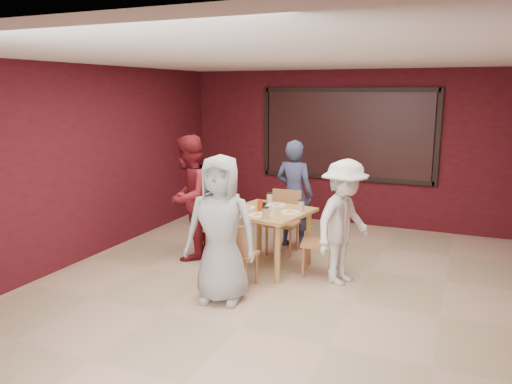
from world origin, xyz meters
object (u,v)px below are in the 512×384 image
at_px(chair_right, 324,239).
at_px(dining_table, 268,218).
at_px(diner_front, 221,229).
at_px(diner_right, 344,222).
at_px(chair_front, 237,252).
at_px(diner_left, 189,197).
at_px(diner_back, 294,194).
at_px(chair_back, 284,218).
at_px(chair_left, 220,225).

bearing_deg(chair_right, dining_table, -177.99).
height_order(chair_right, diner_front, diner_front).
relative_size(diner_front, diner_right, 1.08).
distance_m(chair_front, diner_front, 0.55).
bearing_deg(diner_left, diner_back, 123.40).
bearing_deg(dining_table, chair_back, 92.55).
distance_m(chair_right, diner_back, 1.34).
xyz_separation_m(dining_table, chair_left, (-0.78, 0.09, -0.21)).
bearing_deg(dining_table, chair_left, 173.66).
height_order(diner_front, diner_left, diner_left).
xyz_separation_m(diner_front, diner_right, (1.17, 1.12, -0.07)).
relative_size(diner_left, diner_right, 1.13).
bearing_deg(diner_right, chair_right, 81.97).
height_order(chair_back, diner_front, diner_front).
height_order(diner_front, diner_right, diner_front).
distance_m(chair_front, chair_left, 1.17).
relative_size(chair_right, diner_right, 0.56).
xyz_separation_m(diner_front, diner_left, (-1.14, 1.21, 0.04)).
bearing_deg(chair_back, chair_right, -41.38).
relative_size(chair_front, diner_left, 0.47).
relative_size(chair_left, diner_right, 0.56).
xyz_separation_m(chair_left, diner_right, (1.87, -0.21, 0.29)).
height_order(chair_front, chair_back, chair_back).
bearing_deg(chair_right, diner_back, 126.94).
relative_size(chair_back, diner_left, 0.52).
bearing_deg(diner_left, diner_front, 35.29).
bearing_deg(diner_left, chair_back, 115.46).
distance_m(diner_front, diner_left, 1.66).
relative_size(chair_back, chair_right, 1.05).
distance_m(diner_front, diner_back, 2.31).
bearing_deg(diner_left, diner_right, 79.57).
distance_m(chair_right, diner_front, 1.58).
bearing_deg(chair_right, chair_front, -134.85).
bearing_deg(dining_table, diner_right, -6.39).
bearing_deg(diner_front, chair_back, 78.74).
xyz_separation_m(chair_right, diner_right, (0.29, -0.15, 0.29)).
bearing_deg(chair_front, chair_left, 127.52).
distance_m(chair_front, diner_right, 1.40).
bearing_deg(diner_left, chair_left, 96.76).
bearing_deg(chair_back, diner_back, 80.88).
bearing_deg(chair_back, diner_left, -146.40).
xyz_separation_m(chair_left, chair_right, (1.58, -0.06, -0.00)).
xyz_separation_m(chair_front, diner_back, (0.08, 1.91, 0.37)).
height_order(diner_back, diner_left, diner_left).
bearing_deg(chair_left, diner_back, 50.82).
bearing_deg(diner_front, dining_table, 76.37).
distance_m(chair_back, diner_back, 0.44).
relative_size(dining_table, chair_left, 1.35).
bearing_deg(chair_front, chair_back, 88.73).
relative_size(chair_front, diner_back, 0.50).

